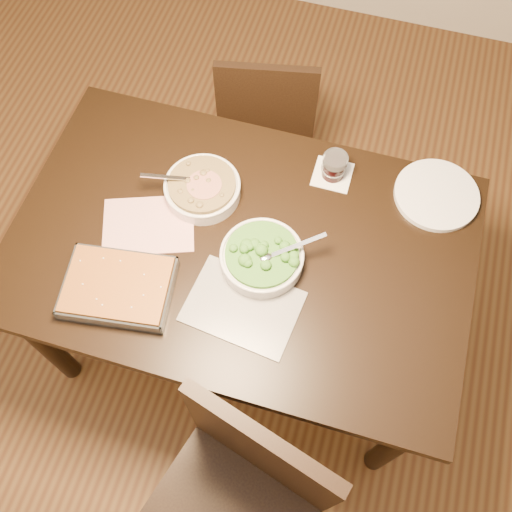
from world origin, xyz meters
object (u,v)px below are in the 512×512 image
at_px(table, 241,258).
at_px(chair_near, 239,497).
at_px(wine_tumbler, 334,166).
at_px(chair_far, 267,114).
at_px(baking_dish, 118,287).
at_px(dinner_plate, 436,195).
at_px(stew_bowl, 202,188).
at_px(broccoli_bowl, 262,257).

bearing_deg(table, chair_near, -73.82).
bearing_deg(wine_tumbler, chair_far, 127.75).
height_order(baking_dish, wine_tumbler, wine_tumbler).
bearing_deg(chair_far, dinner_plate, 136.26).
bearing_deg(stew_bowl, chair_near, -65.90).
bearing_deg(chair_far, baking_dish, 69.35).
distance_m(baking_dish, chair_near, 0.68).
xyz_separation_m(chair_near, chair_far, (-0.32, 1.42, -0.08)).
relative_size(broccoli_bowl, chair_far, 0.32).
xyz_separation_m(broccoli_bowl, wine_tumbler, (0.13, 0.37, 0.02)).
bearing_deg(chair_far, stew_bowl, 74.84).
distance_m(table, broccoli_bowl, 0.16).
relative_size(table, chair_far, 1.74).
height_order(stew_bowl, broccoli_bowl, broccoli_bowl).
distance_m(broccoli_bowl, baking_dish, 0.42).
height_order(baking_dish, chair_far, chair_far).
height_order(broccoli_bowl, baking_dish, broccoli_bowl).
relative_size(baking_dish, chair_near, 0.35).
height_order(stew_bowl, chair_far, stew_bowl).
bearing_deg(baking_dish, dinner_plate, 27.21).
xyz_separation_m(wine_tumbler, chair_near, (-0.02, -0.99, -0.27)).
bearing_deg(wine_tumbler, dinner_plate, 1.95).
height_order(table, chair_near, chair_near).
xyz_separation_m(stew_bowl, chair_near, (0.36, -0.80, -0.25)).
bearing_deg(baking_dish, table, 32.86).
xyz_separation_m(stew_bowl, dinner_plate, (0.71, 0.20, -0.02)).
xyz_separation_m(broccoli_bowl, chair_near, (0.11, -0.62, -0.26)).
relative_size(table, stew_bowl, 5.41).
bearing_deg(wine_tumbler, table, -122.99).
bearing_deg(chair_far, wine_tumbler, 116.32).
relative_size(baking_dish, chair_far, 0.42).
xyz_separation_m(wine_tumbler, dinner_plate, (0.33, 0.01, -0.04)).
xyz_separation_m(table, dinner_plate, (0.54, 0.34, 0.10)).
distance_m(stew_bowl, wine_tumbler, 0.42).
bearing_deg(broccoli_bowl, stew_bowl, 143.67).
distance_m(broccoli_bowl, dinner_plate, 0.60).
height_order(wine_tumbler, dinner_plate, wine_tumbler).
distance_m(table, dinner_plate, 0.65).
relative_size(table, dinner_plate, 5.27).
bearing_deg(stew_bowl, baking_dish, -107.68).
bearing_deg(broccoli_bowl, chair_near, -79.62).
bearing_deg(dinner_plate, wine_tumbler, -178.05).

